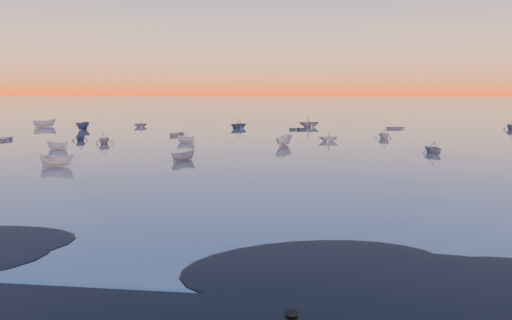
# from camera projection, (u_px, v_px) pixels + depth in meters

# --- Properties ---
(ground) EXTENTS (600.00, 600.00, 0.00)m
(ground) POSITION_uv_depth(u_px,v_px,m) (290.00, 121.00, 121.22)
(ground) COLOR #615951
(ground) RESTS_ON ground
(mud_lobes) EXTENTS (140.00, 6.00, 0.07)m
(mud_lobes) POSITION_uv_depth(u_px,v_px,m) (160.00, 273.00, 22.06)
(mud_lobes) COLOR black
(mud_lobes) RESTS_ON ground
(moored_fleet) EXTENTS (124.00, 58.00, 1.20)m
(moored_fleet) POSITION_uv_depth(u_px,v_px,m) (272.00, 141.00, 75.08)
(moored_fleet) COLOR #BABAB5
(moored_fleet) RESTS_ON ground
(boat_near_center) EXTENTS (1.61, 3.69, 1.27)m
(boat_near_center) POSITION_uv_depth(u_px,v_px,m) (57.00, 167.00, 51.58)
(boat_near_center) COLOR #BABAB5
(boat_near_center) RESTS_ON ground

